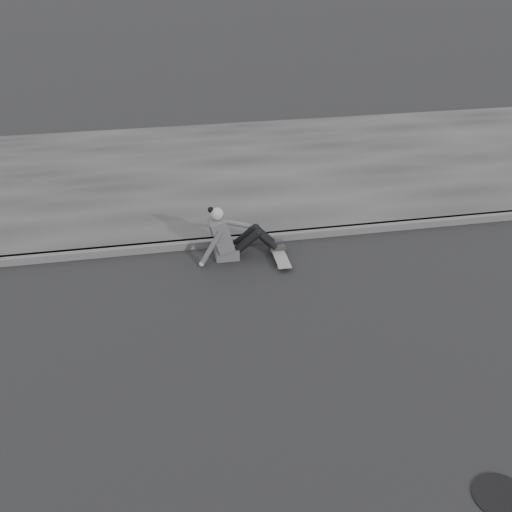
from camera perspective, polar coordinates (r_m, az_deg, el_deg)
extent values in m
plane|color=black|center=(7.24, 0.43, -8.63)|extent=(80.00, 80.00, 0.00)
cube|color=#4C4C4C|center=(9.33, -2.60, 1.55)|extent=(24.00, 0.16, 0.12)
cube|color=#323232|center=(12.04, -4.72, 8.41)|extent=(24.00, 6.00, 0.12)
cylinder|color=black|center=(6.12, 23.27, -21.21)|extent=(0.52, 0.52, 0.01)
cylinder|color=#ABABA5|center=(8.67, 2.29, -1.14)|extent=(0.03, 0.05, 0.05)
cylinder|color=#ABABA5|center=(8.70, 3.25, -1.05)|extent=(0.03, 0.05, 0.05)
cylinder|color=#ABABA5|center=(9.10, 1.57, 0.55)|extent=(0.03, 0.05, 0.05)
cylinder|color=#ABABA5|center=(9.13, 2.49, 0.63)|extent=(0.03, 0.05, 0.05)
cube|color=#29292B|center=(8.67, 2.77, -0.94)|extent=(0.16, 0.04, 0.03)
cube|color=#29292B|center=(9.10, 2.04, 0.74)|extent=(0.16, 0.04, 0.03)
cube|color=slate|center=(8.87, 2.40, 0.06)|extent=(0.20, 0.78, 0.02)
cube|color=#48484B|center=(8.95, -2.95, 0.44)|extent=(0.36, 0.34, 0.18)
cube|color=#48484B|center=(8.78, -3.46, 2.31)|extent=(0.37, 0.40, 0.57)
cube|color=#48484B|center=(8.71, -4.33, 2.93)|extent=(0.14, 0.30, 0.20)
cylinder|color=#969696|center=(8.67, -3.84, 3.68)|extent=(0.09, 0.09, 0.08)
sphere|color=#969696|center=(8.62, -3.92, 4.21)|extent=(0.20, 0.20, 0.20)
sphere|color=black|center=(8.60, -4.55, 4.63)|extent=(0.09, 0.09, 0.09)
cylinder|color=black|center=(8.82, -0.88, 1.43)|extent=(0.43, 0.13, 0.39)
cylinder|color=black|center=(8.98, -1.07, 1.98)|extent=(0.43, 0.13, 0.39)
cylinder|color=black|center=(8.87, 1.03, 1.58)|extent=(0.35, 0.11, 0.36)
cylinder|color=black|center=(9.03, 0.81, 2.12)|extent=(0.35, 0.11, 0.36)
sphere|color=black|center=(8.78, 0.18, 2.30)|extent=(0.13, 0.13, 0.13)
sphere|color=black|center=(8.94, -0.04, 2.84)|extent=(0.13, 0.13, 0.13)
cube|color=#292929|center=(8.98, 2.18, 0.81)|extent=(0.24, 0.08, 0.07)
cube|color=#292929|center=(9.14, 1.94, 1.36)|extent=(0.24, 0.08, 0.07)
cylinder|color=#48484B|center=(8.65, -4.56, 0.73)|extent=(0.38, 0.08, 0.58)
sphere|color=#969696|center=(8.76, -5.46, -0.81)|extent=(0.08, 0.08, 0.08)
cylinder|color=#48484B|center=(8.92, -2.08, 3.27)|extent=(0.48, 0.08, 0.21)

